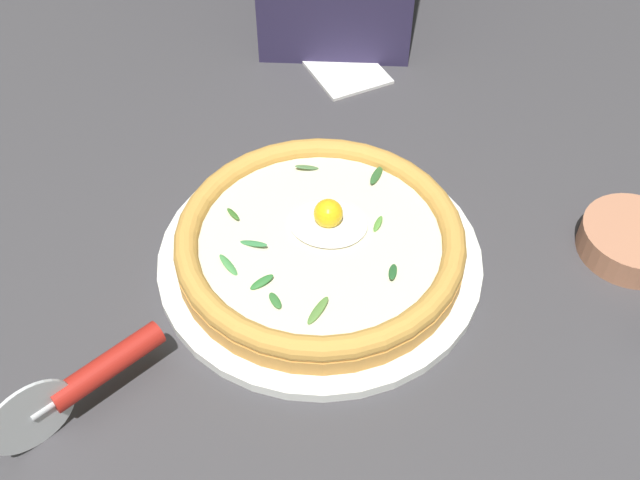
{
  "coord_description": "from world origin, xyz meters",
  "views": [
    {
      "loc": [
        -0.09,
        0.47,
        0.58
      ],
      "look_at": [
        -0.01,
        -0.02,
        0.03
      ],
      "focal_mm": 41.08,
      "sensor_mm": 36.0,
      "label": 1
    }
  ],
  "objects_px": {
    "side_bowl": "(632,240)",
    "pizza_cutter": "(88,379)",
    "pizza": "(320,241)",
    "folded_napkin": "(340,62)"
  },
  "relations": [
    {
      "from": "pizza",
      "to": "pizza_cutter",
      "type": "xyz_separation_m",
      "value": [
        0.16,
        0.2,
        0.01
      ]
    },
    {
      "from": "side_bowl",
      "to": "pizza_cutter",
      "type": "relative_size",
      "value": 0.78
    },
    {
      "from": "pizza",
      "to": "pizza_cutter",
      "type": "bearing_deg",
      "value": 50.19
    },
    {
      "from": "side_bowl",
      "to": "folded_napkin",
      "type": "distance_m",
      "value": 0.45
    },
    {
      "from": "folded_napkin",
      "to": "pizza_cutter",
      "type": "bearing_deg",
      "value": 76.74
    },
    {
      "from": "pizza_cutter",
      "to": "folded_napkin",
      "type": "height_order",
      "value": "pizza_cutter"
    },
    {
      "from": "pizza_cutter",
      "to": "folded_napkin",
      "type": "bearing_deg",
      "value": -103.26
    },
    {
      "from": "pizza_cutter",
      "to": "side_bowl",
      "type": "bearing_deg",
      "value": -150.77
    },
    {
      "from": "side_bowl",
      "to": "pizza_cutter",
      "type": "bearing_deg",
      "value": 29.23
    },
    {
      "from": "pizza",
      "to": "side_bowl",
      "type": "bearing_deg",
      "value": -167.27
    }
  ]
}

